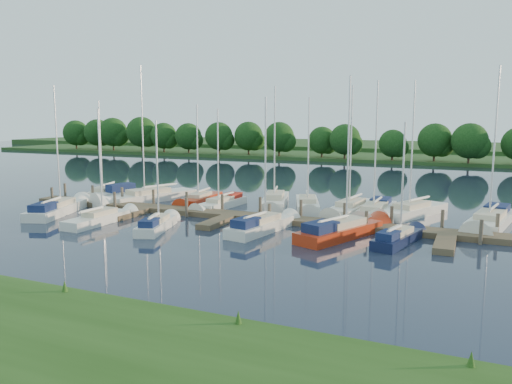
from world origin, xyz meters
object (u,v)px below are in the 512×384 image
at_px(dock, 230,217).
at_px(sailboat_n_5, 275,203).
at_px(sailboat_n_0, 104,194).
at_px(sailboat_s_2, 157,225).
at_px(motorboat, 119,195).

xyz_separation_m(dock, sailboat_n_5, (1.04, 6.82, 0.09)).
relative_size(sailboat_n_0, sailboat_s_2, 1.23).
bearing_deg(sailboat_n_5, dock, 64.51).
bearing_deg(motorboat, sailboat_n_0, 12.06).
distance_m(sailboat_n_0, motorboat, 2.19).
bearing_deg(dock, sailboat_n_0, 163.22).
relative_size(motorboat, sailboat_s_2, 0.70).
bearing_deg(sailboat_n_0, dock, 148.36).
bearing_deg(sailboat_n_0, sailboat_n_5, 170.58).
bearing_deg(sailboat_s_2, sailboat_n_5, 54.95).
bearing_deg(sailboat_n_5, sailboat_s_2, 54.53).
bearing_deg(dock, sailboat_s_2, -119.79).
height_order(dock, sailboat_n_0, sailboat_n_0).
distance_m(motorboat, sailboat_s_2, 15.53).
xyz_separation_m(dock, motorboat, (-14.77, 4.84, 0.16)).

